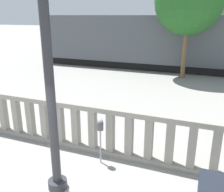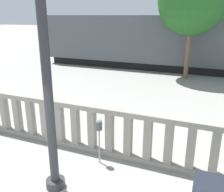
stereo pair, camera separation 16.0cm
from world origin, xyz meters
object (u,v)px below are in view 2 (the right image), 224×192
Objects in this scene: train_far at (152,36)px; tree_left at (192,1)px; lamppost at (47,74)px; train_near at (196,43)px; parking_meter at (99,128)px.

tree_left reaches higher than train_far.
tree_left is (1.43, 11.89, 1.89)m from lamppost.
lamppost is 12.12m from tree_left.
lamppost is 0.26× the size of train_far.
train_near is (1.65, 14.37, -0.68)m from lamppost.
parking_meter is 11.19m from tree_left.
tree_left is at bearing -95.22° from train_near.
train_far is at bearing 100.12° from parking_meter.
lamppost is 0.85× the size of tree_left.
train_near is (1.15, 13.07, 0.96)m from parking_meter.
train_near is 1.04× the size of train_far.
lamppost is at bearing -96.56° from train_near.
train_far is at bearing 126.63° from train_near.
train_near reaches higher than parking_meter.
train_near is at bearing 84.78° from tree_left.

